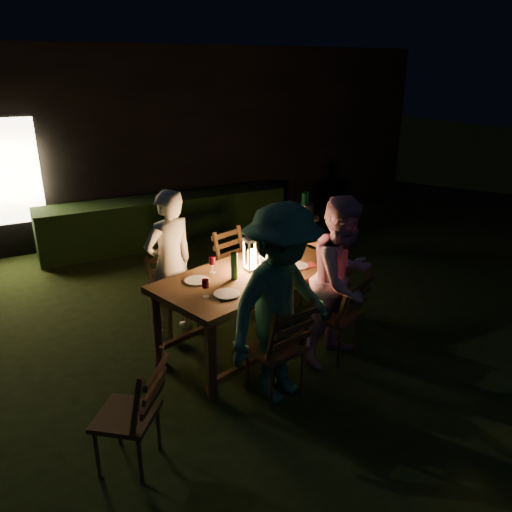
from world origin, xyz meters
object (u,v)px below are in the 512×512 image
chair_near_left (276,363)px  person_opp_right (343,281)px  chair_far_left (176,310)px  bottle_table (234,266)px  person_opp_left (281,305)px  side_table (304,221)px  dining_table (252,280)px  person_house_side (170,264)px  chair_end (322,284)px  bottle_bucket_b (306,206)px  chair_near_right (335,329)px  bottle_bucket_a (303,208)px  lantern (252,256)px  chair_spare (130,432)px  ice_bucket (305,210)px  chair_far_right (240,284)px

chair_near_left → person_opp_right: bearing=3.8°
chair_far_left → bottle_table: (0.42, -0.67, 0.70)m
person_opp_left → side_table: person_opp_left is taller
dining_table → person_opp_right: size_ratio=1.30×
person_house_side → side_table: 3.07m
chair_near_left → side_table: 3.71m
person_opp_left → side_table: (2.19, 3.02, -0.36)m
bottle_table → person_opp_left: bearing=-86.2°
chair_far_left → chair_end: bearing=160.5°
side_table → bottle_bucket_b: bearing=38.7°
chair_near_right → bottle_bucket_a: chair_near_right is taller
dining_table → lantern: bearing=45.0°
person_opp_left → bottle_table: 0.85m
chair_far_left → bottle_bucket_b: 3.17m
chair_near_right → side_table: chair_near_right is taller
chair_spare → ice_bucket: bearing=-10.0°
bottle_table → person_opp_right: bearing=-32.0°
person_opp_right → person_opp_left: size_ratio=0.94×
side_table → bottle_bucket_a: size_ratio=1.96×
bottle_bucket_a → chair_far_left: bearing=-150.8°
lantern → side_table: size_ratio=0.56×
chair_far_left → chair_far_right: chair_far_right is taller
chair_far_left → bottle_bucket_b: bearing=-162.8°
ice_bucket → bottle_bucket_a: (-0.05, -0.04, 0.05)m
bottle_bucket_a → chair_end: bearing=-115.0°
side_table → bottle_bucket_b: size_ratio=1.96×
chair_far_right → bottle_table: size_ratio=3.60×
dining_table → chair_spare: 2.04m
person_opp_right → chair_near_right: bearing=87.1°
chair_far_right → person_opp_left: bearing=56.3°
chair_end → person_opp_left: bearing=-56.1°
chair_near_right → chair_end: chair_end is taller
chair_far_left → chair_end: (1.83, -0.23, 0.04)m
ice_bucket → chair_far_left: bearing=-150.6°
chair_far_left → person_opp_right: 1.91m
chair_end → chair_near_left: bearing=-57.5°
chair_end → lantern: 1.36m
side_table → ice_bucket: size_ratio=2.10×
chair_far_right → bottle_bucket_a: bearing=-164.0°
chair_end → ice_bucket: 1.97m
chair_far_right → chair_spare: size_ratio=1.04×
lantern → person_house_side: bearing=140.5°
chair_end → lantern: (-1.14, -0.31, 0.68)m
dining_table → chair_near_right: 1.01m
chair_far_right → person_house_side: bearing=-4.3°
chair_spare → lantern: (1.65, 1.22, 0.71)m
dining_table → chair_far_left: bearing=120.2°
chair_far_left → dining_table: bearing=125.3°
person_house_side → bottle_table: (0.44, -0.72, 0.15)m
dining_table → bottle_table: (-0.24, -0.08, 0.22)m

